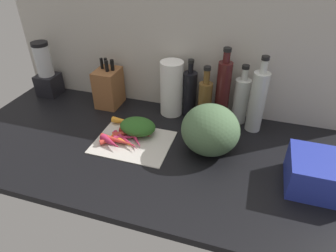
{
  "coord_description": "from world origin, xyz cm",
  "views": [
    {
      "loc": [
        38.55,
        -94.39,
        78.48
      ],
      "look_at": [
        8.95,
        0.74,
        11.47
      ],
      "focal_mm": 31.47,
      "sensor_mm": 36.0,
      "label": 1
    }
  ],
  "objects_px": {
    "cutting_board": "(134,141)",
    "bottle_4": "(257,101)",
    "knife_block": "(109,87)",
    "bottle_2": "(223,91)",
    "carrot_2": "(126,141)",
    "dish_rack": "(321,174)",
    "bottle_0": "(190,93)",
    "paper_towel_roll": "(172,88)",
    "carrot_11": "(111,142)",
    "carrot_9": "(135,131)",
    "bottle_1": "(205,100)",
    "carrot_1": "(129,133)",
    "carrot_10": "(135,128)",
    "carrot_8": "(136,133)",
    "carrot_4": "(123,141)",
    "carrot_0": "(114,139)",
    "blender_appliance": "(46,73)",
    "carrot_7": "(119,141)",
    "bottle_3": "(241,100)",
    "carrot_3": "(126,138)",
    "carrot_5": "(135,136)",
    "carrot_6": "(127,122)",
    "winter_squash": "(210,130)"
  },
  "relations": [
    {
      "from": "carrot_1",
      "to": "carrot_3",
      "type": "distance_m",
      "value": 0.04
    },
    {
      "from": "carrot_6",
      "to": "carrot_7",
      "type": "distance_m",
      "value": 0.15
    },
    {
      "from": "carrot_1",
      "to": "bottle_3",
      "type": "xyz_separation_m",
      "value": [
        0.45,
        0.28,
        0.09
      ]
    },
    {
      "from": "carrot_7",
      "to": "bottle_1",
      "type": "xyz_separation_m",
      "value": [
        0.31,
        0.31,
        0.09
      ]
    },
    {
      "from": "knife_block",
      "to": "bottle_3",
      "type": "height_order",
      "value": "bottle_3"
    },
    {
      "from": "carrot_7",
      "to": "carrot_11",
      "type": "bearing_deg",
      "value": -140.38
    },
    {
      "from": "knife_block",
      "to": "bottle_2",
      "type": "height_order",
      "value": "bottle_2"
    },
    {
      "from": "carrot_9",
      "to": "carrot_11",
      "type": "bearing_deg",
      "value": -121.32
    },
    {
      "from": "bottle_0",
      "to": "dish_rack",
      "type": "height_order",
      "value": "bottle_0"
    },
    {
      "from": "carrot_8",
      "to": "bottle_0",
      "type": "xyz_separation_m",
      "value": [
        0.18,
        0.27,
        0.1
      ]
    },
    {
      "from": "carrot_3",
      "to": "bottle_3",
      "type": "distance_m",
      "value": 0.56
    },
    {
      "from": "winter_squash",
      "to": "bottle_1",
      "type": "distance_m",
      "value": 0.23
    },
    {
      "from": "paper_towel_roll",
      "to": "carrot_6",
      "type": "bearing_deg",
      "value": -131.82
    },
    {
      "from": "carrot_1",
      "to": "carrot_4",
      "type": "bearing_deg",
      "value": -90.93
    },
    {
      "from": "carrot_1",
      "to": "carrot_10",
      "type": "xyz_separation_m",
      "value": [
        0.01,
        0.04,
        0.0
      ]
    },
    {
      "from": "carrot_8",
      "to": "paper_towel_roll",
      "type": "height_order",
      "value": "paper_towel_roll"
    },
    {
      "from": "carrot_0",
      "to": "carrot_3",
      "type": "xyz_separation_m",
      "value": [
        0.05,
        0.02,
        0.0
      ]
    },
    {
      "from": "blender_appliance",
      "to": "carrot_9",
      "type": "bearing_deg",
      "value": -21.07
    },
    {
      "from": "carrot_5",
      "to": "carrot_10",
      "type": "xyz_separation_m",
      "value": [
        -0.02,
        0.06,
        0.0
      ]
    },
    {
      "from": "blender_appliance",
      "to": "carrot_4",
      "type": "bearing_deg",
      "value": -28.21
    },
    {
      "from": "carrot_9",
      "to": "bottle_1",
      "type": "height_order",
      "value": "bottle_1"
    },
    {
      "from": "bottle_1",
      "to": "bottle_0",
      "type": "bearing_deg",
      "value": 154.54
    },
    {
      "from": "bottle_1",
      "to": "bottle_2",
      "type": "height_order",
      "value": "bottle_2"
    },
    {
      "from": "carrot_11",
      "to": "knife_block",
      "type": "bearing_deg",
      "value": 116.96
    },
    {
      "from": "carrot_6",
      "to": "carrot_9",
      "type": "xyz_separation_m",
      "value": [
        0.07,
        -0.06,
        -0.0
      ]
    },
    {
      "from": "cutting_board",
      "to": "paper_towel_roll",
      "type": "height_order",
      "value": "paper_towel_roll"
    },
    {
      "from": "bottle_0",
      "to": "bottle_4",
      "type": "xyz_separation_m",
      "value": [
        0.32,
        -0.04,
        0.03
      ]
    },
    {
      "from": "carrot_5",
      "to": "bottle_2",
      "type": "xyz_separation_m",
      "value": [
        0.33,
        0.29,
        0.13
      ]
    },
    {
      "from": "carrot_2",
      "to": "carrot_7",
      "type": "bearing_deg",
      "value": -155.95
    },
    {
      "from": "carrot_10",
      "to": "dish_rack",
      "type": "distance_m",
      "value": 0.78
    },
    {
      "from": "carrot_3",
      "to": "carrot_9",
      "type": "xyz_separation_m",
      "value": [
        0.02,
        0.06,
        0.0
      ]
    },
    {
      "from": "carrot_0",
      "to": "carrot_4",
      "type": "height_order",
      "value": "same"
    },
    {
      "from": "carrot_9",
      "to": "bottle_2",
      "type": "xyz_separation_m",
      "value": [
        0.34,
        0.25,
        0.13
      ]
    },
    {
      "from": "carrot_0",
      "to": "bottle_1",
      "type": "distance_m",
      "value": 0.46
    },
    {
      "from": "paper_towel_roll",
      "to": "bottle_4",
      "type": "height_order",
      "value": "bottle_4"
    },
    {
      "from": "carrot_2",
      "to": "dish_rack",
      "type": "xyz_separation_m",
      "value": [
        0.77,
        -0.02,
        0.04
      ]
    },
    {
      "from": "cutting_board",
      "to": "carrot_0",
      "type": "xyz_separation_m",
      "value": [
        -0.08,
        -0.03,
        0.02
      ]
    },
    {
      "from": "bottle_0",
      "to": "paper_towel_roll",
      "type": "bearing_deg",
      "value": -169.83
    },
    {
      "from": "winter_squash",
      "to": "dish_rack",
      "type": "xyz_separation_m",
      "value": [
        0.42,
        -0.1,
        -0.04
      ]
    },
    {
      "from": "winter_squash",
      "to": "bottle_0",
      "type": "height_order",
      "value": "bottle_0"
    },
    {
      "from": "carrot_4",
      "to": "cutting_board",
      "type": "bearing_deg",
      "value": 42.74
    },
    {
      "from": "carrot_2",
      "to": "carrot_11",
      "type": "height_order",
      "value": "carrot_11"
    },
    {
      "from": "cutting_board",
      "to": "bottle_4",
      "type": "relative_size",
      "value": 0.93
    },
    {
      "from": "carrot_8",
      "to": "carrot_1",
      "type": "bearing_deg",
      "value": -164.43
    },
    {
      "from": "carrot_4",
      "to": "carrot_7",
      "type": "xyz_separation_m",
      "value": [
        -0.01,
        -0.01,
        0.0
      ]
    },
    {
      "from": "paper_towel_roll",
      "to": "bottle_2",
      "type": "distance_m",
      "value": 0.25
    },
    {
      "from": "carrot_10",
      "to": "bottle_2",
      "type": "xyz_separation_m",
      "value": [
        0.35,
        0.23,
        0.13
      ]
    },
    {
      "from": "paper_towel_roll",
      "to": "bottle_1",
      "type": "height_order",
      "value": "bottle_1"
    },
    {
      "from": "bottle_3",
      "to": "carrot_3",
      "type": "bearing_deg",
      "value": -144.75
    },
    {
      "from": "carrot_8",
      "to": "bottle_4",
      "type": "bearing_deg",
      "value": 24.26
    }
  ]
}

